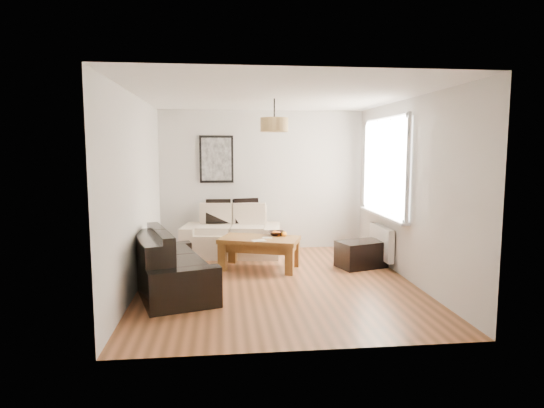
{
  "coord_description": "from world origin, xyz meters",
  "views": [
    {
      "loc": [
        -0.76,
        -6.29,
        1.88
      ],
      "look_at": [
        0.0,
        0.6,
        1.05
      ],
      "focal_mm": 30.19,
      "sensor_mm": 36.0,
      "label": 1
    }
  ],
  "objects": [
    {
      "name": "cushion_right",
      "position": [
        -0.32,
        1.99,
        0.76
      ],
      "size": [
        0.47,
        0.23,
        0.45
      ],
      "primitive_type": "cube",
      "rotation": [
        0.0,
        0.0,
        0.2
      ],
      "color": "black",
      "rests_on": "loveseat_cream"
    },
    {
      "name": "wall_left",
      "position": [
        -1.9,
        0.0,
        1.3
      ],
      "size": [
        0.04,
        4.5,
        2.6
      ],
      "primitive_type": null,
      "color": "silver",
      "rests_on": "floor"
    },
    {
      "name": "papers",
      "position": [
        -0.21,
        0.53,
        0.5
      ],
      "size": [
        0.23,
        0.19,
        0.01
      ],
      "primitive_type": "cube",
      "rotation": [
        0.0,
        0.0,
        0.28
      ],
      "color": "beige",
      "rests_on": "coffee_table"
    },
    {
      "name": "radiator",
      "position": [
        1.82,
        0.8,
        0.38
      ],
      "size": [
        0.1,
        0.9,
        0.52
      ],
      "primitive_type": "cube",
      "color": "white",
      "rests_on": "wall_right"
    },
    {
      "name": "wall_back",
      "position": [
        0.0,
        2.25,
        1.3
      ],
      "size": [
        3.8,
        0.04,
        2.6
      ],
      "primitive_type": null,
      "color": "silver",
      "rests_on": "floor"
    },
    {
      "name": "orange_a",
      "position": [
        0.13,
        0.87,
        0.54
      ],
      "size": [
        0.1,
        0.1,
        0.08
      ],
      "primitive_type": "sphere",
      "rotation": [
        0.0,
        0.0,
        0.3
      ],
      "color": "orange",
      "rests_on": "fruit_bowl"
    },
    {
      "name": "poster",
      "position": [
        -0.85,
        2.22,
        1.7
      ],
      "size": [
        0.62,
        0.04,
        0.87
      ],
      "primitive_type": null,
      "color": "black",
      "rests_on": "wall_back"
    },
    {
      "name": "orange_b",
      "position": [
        0.22,
        0.81,
        0.54
      ],
      "size": [
        0.11,
        0.11,
        0.09
      ],
      "primitive_type": "sphere",
      "rotation": [
        0.0,
        0.0,
        0.32
      ],
      "color": "orange",
      "rests_on": "fruit_bowl"
    },
    {
      "name": "wall_front",
      "position": [
        0.0,
        -2.25,
        1.3
      ],
      "size": [
        3.8,
        0.04,
        2.6
      ],
      "primitive_type": null,
      "color": "silver",
      "rests_on": "floor"
    },
    {
      "name": "window_bay",
      "position": [
        1.86,
        0.8,
        1.6
      ],
      "size": [
        0.14,
        1.9,
        1.6
      ],
      "primitive_type": null,
      "color": "white",
      "rests_on": "wall_right"
    },
    {
      "name": "orange_c",
      "position": [
        0.08,
        0.9,
        0.54
      ],
      "size": [
        0.11,
        0.11,
        0.09
      ],
      "primitive_type": "sphere",
      "rotation": [
        0.0,
        0.0,
        0.26
      ],
      "color": "orange",
      "rests_on": "fruit_bowl"
    },
    {
      "name": "loveseat_cream",
      "position": [
        -0.59,
        1.78,
        0.42
      ],
      "size": [
        1.83,
        1.18,
        0.85
      ],
      "primitive_type": null,
      "rotation": [
        0.0,
        0.0,
        -0.15
      ],
      "color": "beige",
      "rests_on": "floor"
    },
    {
      "name": "pendant_shade",
      "position": [
        0.0,
        0.3,
        2.23
      ],
      "size": [
        0.4,
        0.4,
        0.2
      ],
      "primitive_type": "cylinder",
      "color": "tan",
      "rests_on": "ceiling"
    },
    {
      "name": "sofa_leather",
      "position": [
        -1.43,
        -0.28,
        0.38
      ],
      "size": [
        1.33,
        1.93,
        0.76
      ],
      "primitive_type": null,
      "rotation": [
        0.0,
        0.0,
        1.86
      ],
      "color": "black",
      "rests_on": "floor"
    },
    {
      "name": "ottoman",
      "position": [
        1.45,
        0.69,
        0.21
      ],
      "size": [
        0.84,
        0.67,
        0.42
      ],
      "primitive_type": "cube",
      "rotation": [
        0.0,
        0.0,
        0.3
      ],
      "color": "black",
      "rests_on": "floor"
    },
    {
      "name": "fruit_bowl",
      "position": [
        0.11,
        0.93,
        0.53
      ],
      "size": [
        0.3,
        0.3,
        0.07
      ],
      "primitive_type": "imported",
      "rotation": [
        0.0,
        0.0,
        0.08
      ],
      "color": "black",
      "rests_on": "coffee_table"
    },
    {
      "name": "cushion_left",
      "position": [
        -0.83,
        1.99,
        0.76
      ],
      "size": [
        0.45,
        0.16,
        0.45
      ],
      "primitive_type": "cube",
      "rotation": [
        0.0,
        0.0,
        -0.04
      ],
      "color": "black",
      "rests_on": "loveseat_cream"
    },
    {
      "name": "ceiling",
      "position": [
        0.0,
        0.0,
        2.6
      ],
      "size": [
        3.8,
        4.5,
        0.0
      ],
      "primitive_type": null,
      "color": "white",
      "rests_on": "floor"
    },
    {
      "name": "floor",
      "position": [
        0.0,
        0.0,
        0.0
      ],
      "size": [
        4.5,
        4.5,
        0.0
      ],
      "primitive_type": "plane",
      "color": "brown",
      "rests_on": "ground"
    },
    {
      "name": "wall_right",
      "position": [
        1.9,
        0.0,
        1.3
      ],
      "size": [
        0.04,
        4.5,
        2.6
      ],
      "primitive_type": null,
      "color": "silver",
      "rests_on": "floor"
    },
    {
      "name": "coffee_table",
      "position": [
        -0.18,
        0.77,
        0.25
      ],
      "size": [
        1.37,
        1.03,
        0.5
      ],
      "primitive_type": null,
      "rotation": [
        0.0,
        0.0,
        -0.34
      ],
      "color": "brown",
      "rests_on": "floor"
    }
  ]
}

